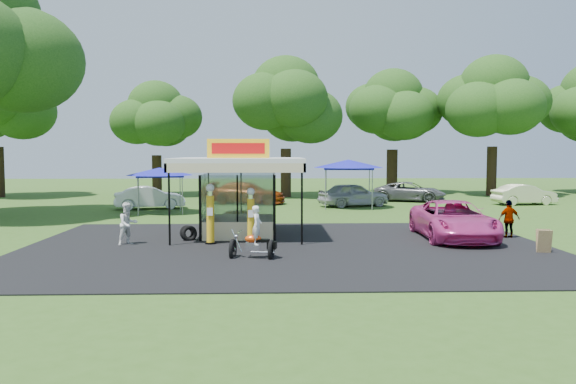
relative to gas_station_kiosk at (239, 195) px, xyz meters
name	(u,v)px	position (x,y,z in m)	size (l,w,h in m)	color
ground	(290,257)	(2.00, -4.99, -1.78)	(120.00, 120.00, 0.00)	#32541A
asphalt_apron	(288,247)	(2.00, -2.99, -1.76)	(20.00, 14.00, 0.04)	black
gas_station_kiosk	(239,195)	(0.00, 0.00, 0.00)	(5.40, 5.40, 4.18)	white
gas_pump_left	(210,216)	(-1.02, -2.22, -0.63)	(0.45, 0.45, 2.40)	black
gas_pump_right	(251,217)	(0.56, -2.17, -0.71)	(0.42, 0.42, 2.23)	black
motorcycle	(255,238)	(0.81, -5.25, -1.05)	(1.65, 0.99, 1.89)	black
spare_tires	(188,233)	(-2.02, -1.29, -1.46)	(0.82, 0.72, 0.67)	black
a_frame_sign	(544,241)	(11.11, -4.54, -1.35)	(0.51, 0.51, 0.86)	#593819
kiosk_car	(242,219)	(0.00, 2.21, -1.30)	(1.13, 2.82, 0.96)	yellow
pink_sedan	(453,220)	(8.93, -1.19, -0.98)	(2.66, 5.77, 1.60)	#D1398C
spectator_west	(128,224)	(-4.22, -2.23, -0.95)	(0.81, 0.63, 1.67)	white
spectator_east_b	(509,219)	(11.35, -1.03, -0.97)	(0.96, 0.40, 1.63)	gray
bg_car_a	(150,198)	(-6.40, 11.99, -1.06)	(1.54, 4.41, 1.45)	white
bg_car_b	(247,193)	(-0.28, 15.39, -1.01)	(2.17, 5.35, 1.55)	#9C370C
bg_car_c	(353,195)	(6.92, 13.27, -0.98)	(1.89, 4.68, 1.60)	#B1AFB4
bg_car_d	(410,192)	(11.71, 17.06, -1.06)	(2.39, 5.19, 1.44)	#57585A
bg_car_e	(524,195)	(18.96, 14.12, -1.08)	(1.50, 4.30, 1.42)	beige
tent_west	(160,172)	(-5.25, 9.51, 0.68)	(3.89, 3.89, 2.72)	gray
tent_east	(348,164)	(6.46, 12.50, 1.07)	(4.52, 4.52, 3.16)	gray
oak_far_b	(156,124)	(-8.21, 23.49, 4.22)	(7.89, 7.89, 9.41)	black
oak_far_c	(286,110)	(2.62, 21.71, 5.30)	(9.47, 9.47, 11.16)	black
oak_far_d	(393,116)	(12.30, 26.00, 5.12)	(9.09, 9.09, 10.83)	black
oak_far_e	(493,108)	(19.98, 22.51, 5.53)	(9.63, 9.63, 11.46)	black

